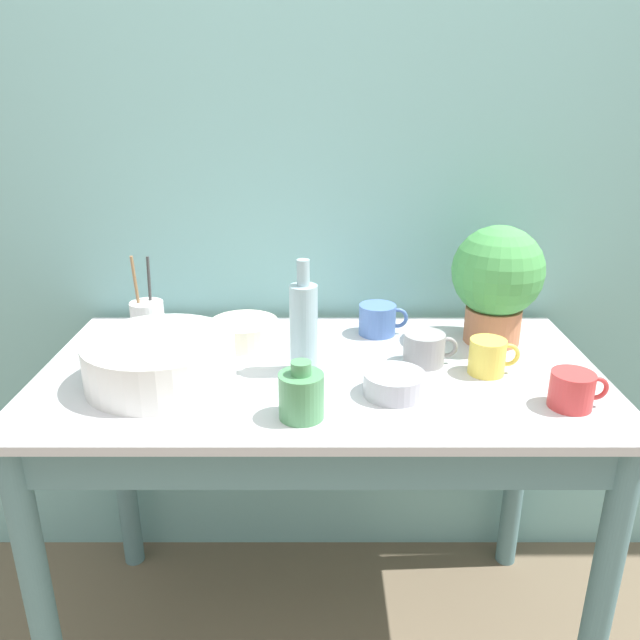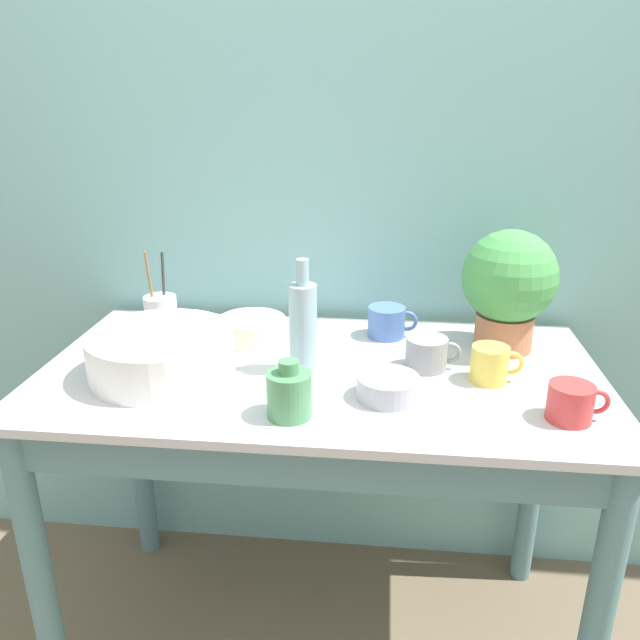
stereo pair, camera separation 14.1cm
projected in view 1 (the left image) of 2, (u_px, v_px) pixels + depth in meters
wall_back at (320, 177)px, 1.69m from camera, size 6.00×0.05×2.40m
counter_table at (320, 434)px, 1.48m from camera, size 1.29×0.68×0.81m
potted_plant at (497, 278)px, 1.55m from camera, size 0.23×0.23×0.30m
bowl_wash_large at (160, 361)px, 1.37m from camera, size 0.33×0.33×0.10m
bottle_tall at (304, 327)px, 1.40m from camera, size 0.06×0.06×0.27m
bottle_short at (301, 394)px, 1.22m from camera, size 0.09×0.09×0.12m
mug_grey at (425, 349)px, 1.46m from camera, size 0.13×0.10×0.08m
mug_red at (573, 390)px, 1.26m from camera, size 0.12×0.09×0.08m
mug_blue at (378, 319)px, 1.64m from camera, size 0.13×0.10×0.08m
mug_yellow at (488, 357)px, 1.41m from camera, size 0.12×0.08×0.08m
bowl_small_cream at (244, 332)px, 1.59m from camera, size 0.17×0.17×0.06m
bowl_small_steel at (394, 384)px, 1.32m from camera, size 0.13×0.13×0.05m
utensil_cup at (148, 319)px, 1.62m from camera, size 0.09×0.09×0.22m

